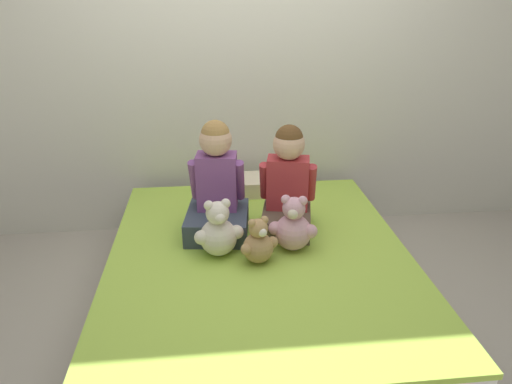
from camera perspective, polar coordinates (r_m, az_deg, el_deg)
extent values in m
plane|color=#B2A899|center=(2.80, 0.42, -14.34)|extent=(14.00, 14.00, 0.00)
cube|color=silver|center=(3.34, -1.69, 15.67)|extent=(8.00, 0.06, 2.50)
cube|color=#473828|center=(2.74, 0.42, -12.73)|extent=(1.68, 1.98, 0.20)
cube|color=white|center=(2.63, 0.44, -9.57)|extent=(1.65, 1.94, 0.17)
cube|color=#A8D147|center=(2.58, 0.44, -7.74)|extent=(1.66, 1.96, 0.03)
cube|color=#384251|center=(2.74, -4.83, -3.79)|extent=(0.40, 0.43, 0.14)
cube|color=#7F4789|center=(2.69, -4.88, 1.31)|extent=(0.25, 0.18, 0.34)
sphere|color=#DBAD89|center=(2.60, -5.08, 6.49)|extent=(0.19, 0.19, 0.19)
sphere|color=#A37A42|center=(2.59, -5.11, 7.18)|extent=(0.16, 0.16, 0.16)
cylinder|color=#7F4789|center=(2.70, -7.69, 1.49)|extent=(0.07, 0.15, 0.27)
cylinder|color=#7F4789|center=(2.67, -2.06, 1.46)|extent=(0.07, 0.15, 0.27)
cube|color=brown|center=(2.77, 3.81, -3.52)|extent=(0.35, 0.41, 0.13)
cube|color=#B23338|center=(2.73, 3.99, 1.13)|extent=(0.27, 0.19, 0.32)
sphere|color=#DBAD89|center=(2.64, 4.14, 5.99)|extent=(0.19, 0.19, 0.19)
sphere|color=brown|center=(2.63, 4.16, 6.67)|extent=(0.16, 0.16, 0.16)
cylinder|color=#B23338|center=(2.73, 1.06, 1.40)|extent=(0.08, 0.15, 0.26)
cylinder|color=#B23338|center=(2.73, 6.93, 1.16)|extent=(0.08, 0.15, 0.26)
sphere|color=silver|center=(2.51, -4.71, -5.63)|extent=(0.21, 0.21, 0.21)
sphere|color=silver|center=(2.44, -4.83, -2.63)|extent=(0.13, 0.13, 0.13)
sphere|color=white|center=(2.40, -4.53, -3.32)|extent=(0.06, 0.06, 0.06)
sphere|color=silver|center=(2.41, -5.93, -1.72)|extent=(0.05, 0.05, 0.05)
sphere|color=silver|center=(2.43, -3.82, -1.44)|extent=(0.05, 0.05, 0.05)
sphere|color=silver|center=(2.47, -6.84, -5.66)|extent=(0.08, 0.08, 0.08)
sphere|color=silver|center=(2.50, -2.44, -5.02)|extent=(0.08, 0.08, 0.08)
sphere|color=#DBA3B2|center=(2.56, 4.64, -5.01)|extent=(0.21, 0.21, 0.21)
sphere|color=#DBA3B2|center=(2.50, 4.76, -2.05)|extent=(0.13, 0.13, 0.13)
sphere|color=beige|center=(2.45, 4.62, -2.73)|extent=(0.06, 0.06, 0.06)
sphere|color=#DBA3B2|center=(2.48, 3.74, -0.94)|extent=(0.05, 0.05, 0.05)
sphere|color=#DBA3B2|center=(2.47, 5.85, -1.10)|extent=(0.05, 0.05, 0.05)
sphere|color=#DBA3B2|center=(2.54, 2.43, -4.55)|extent=(0.08, 0.08, 0.08)
sphere|color=#DBA3B2|center=(2.53, 6.82, -4.89)|extent=(0.08, 0.08, 0.08)
sphere|color=tan|center=(2.45, 0.27, -6.97)|extent=(0.16, 0.16, 0.16)
sphere|color=tan|center=(2.39, 0.28, -4.54)|extent=(0.10, 0.10, 0.10)
sphere|color=white|center=(2.36, 0.79, -5.10)|extent=(0.05, 0.05, 0.05)
sphere|color=tan|center=(2.35, -0.51, -3.90)|extent=(0.04, 0.04, 0.04)
sphere|color=tan|center=(2.39, 1.06, -3.50)|extent=(0.04, 0.04, 0.04)
sphere|color=tan|center=(2.39, -1.19, -7.19)|extent=(0.06, 0.06, 0.06)
sphere|color=tan|center=(2.46, 2.07, -6.28)|extent=(0.06, 0.06, 0.06)
cube|color=beige|center=(3.28, -1.13, 0.89)|extent=(0.47, 0.27, 0.11)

